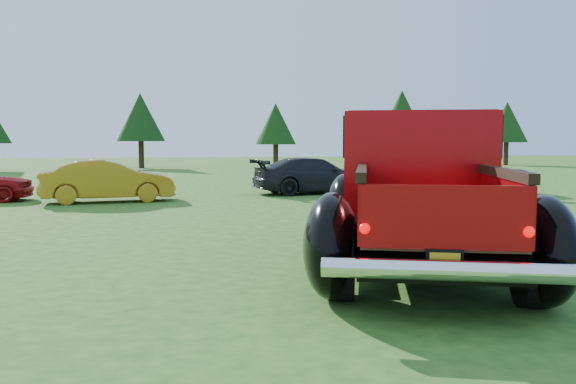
% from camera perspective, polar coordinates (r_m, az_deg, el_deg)
% --- Properties ---
extents(ground, '(120.00, 120.00, 0.00)m').
position_cam_1_polar(ground, '(8.20, -2.77, -6.84)').
color(ground, '#275217').
rests_on(ground, ground).
extents(tree_mid_left, '(3.20, 3.20, 5.00)m').
position_cam_1_polar(tree_mid_left, '(39.00, -14.76, 7.34)').
color(tree_mid_left, '#332114').
rests_on(tree_mid_left, ground).
extents(tree_mid_right, '(2.82, 2.82, 4.40)m').
position_cam_1_polar(tree_mid_right, '(38.64, -1.26, 6.91)').
color(tree_mid_right, '#332114').
rests_on(tree_mid_right, ground).
extents(tree_east, '(3.46, 3.46, 5.40)m').
position_cam_1_polar(tree_east, '(40.87, 11.48, 7.67)').
color(tree_east, '#332114').
rests_on(tree_east, ground).
extents(tree_far_east, '(3.07, 3.07, 4.80)m').
position_cam_1_polar(tree_far_east, '(46.03, 21.35, 6.61)').
color(tree_far_east, '#332114').
rests_on(tree_far_east, ground).
extents(pickup_truck, '(4.19, 6.08, 2.12)m').
position_cam_1_polar(pickup_truck, '(8.27, 12.91, 0.19)').
color(pickup_truck, black).
rests_on(pickup_truck, ground).
extents(show_car_yellow, '(3.78, 1.68, 1.21)m').
position_cam_1_polar(show_car_yellow, '(16.83, -17.80, 1.08)').
color(show_car_yellow, '#AD7517').
rests_on(show_car_yellow, ground).
extents(show_car_grey, '(4.31, 2.24, 1.20)m').
position_cam_1_polar(show_car_grey, '(18.80, 2.67, 1.69)').
color(show_car_grey, black).
rests_on(show_car_grey, ground).
extents(show_car_blue, '(4.77, 2.83, 1.24)m').
position_cam_1_polar(show_car_blue, '(19.23, 17.98, 1.60)').
color(show_car_blue, '#0E339B').
rests_on(show_car_blue, ground).
extents(spectator, '(0.75, 0.51, 2.00)m').
position_cam_1_polar(spectator, '(19.08, 18.84, 2.68)').
color(spectator, beige).
rests_on(spectator, ground).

